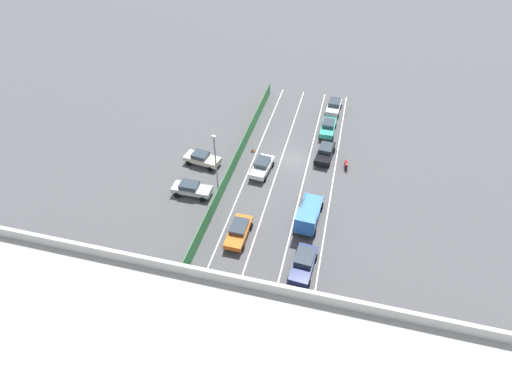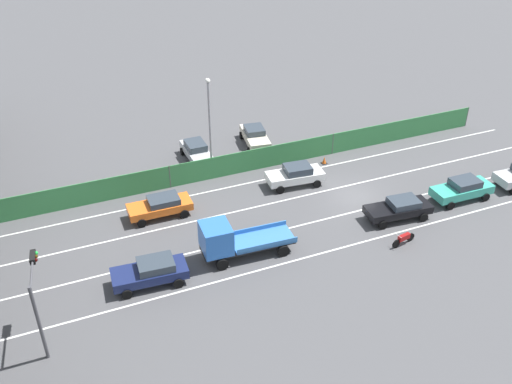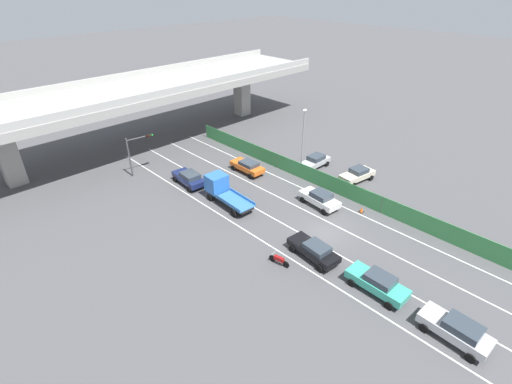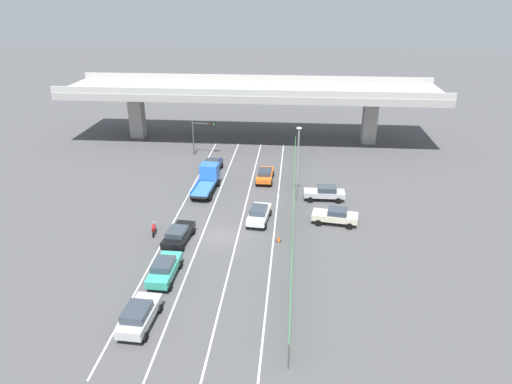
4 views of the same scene
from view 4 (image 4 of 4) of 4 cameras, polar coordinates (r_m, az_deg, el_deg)
ground_plane at (r=44.08m, az=-4.45°, el=-5.46°), size 300.00×300.00×0.00m
lane_line_left_edge at (r=49.71m, az=-9.22°, el=-2.17°), size 0.14×46.71×0.01m
lane_line_mid_left at (r=49.02m, az=-5.40°, el=-2.33°), size 0.14×46.71×0.01m
lane_line_mid_right at (r=48.56m, az=-1.50°, el=-2.49°), size 0.14×46.71×0.01m
lane_line_right_edge at (r=48.33m, az=2.46°, el=-2.64°), size 0.14×46.71×0.01m
elevated_overpass at (r=70.47m, az=-0.62°, el=11.93°), size 54.97×11.97×8.78m
green_fence at (r=47.89m, az=4.57°, el=-1.71°), size 0.10×42.81×1.88m
car_taxi_teal at (r=38.33m, az=-11.09°, el=-9.12°), size 2.05×4.70×1.66m
car_sedan_white at (r=46.25m, az=0.37°, el=-2.64°), size 2.35×4.57×1.64m
car_sedan_navy at (r=59.10m, az=-5.40°, el=3.23°), size 2.33×4.65×1.61m
car_sedan_black at (r=43.22m, az=-9.43°, el=-5.07°), size 2.34×4.84×1.50m
car_taxi_orange at (r=56.09m, az=1.10°, el=2.15°), size 2.04×4.53×1.49m
car_sedan_silver at (r=33.88m, az=-14.04°, el=-14.28°), size 2.21×4.52×1.68m
flatbed_truck_blue at (r=54.02m, az=-5.86°, el=1.75°), size 2.56×6.16×2.68m
motorcycle at (r=45.36m, az=-12.31°, el=-4.42°), size 0.62×1.94×0.93m
parked_sedan_cream at (r=46.59m, az=9.63°, el=-2.83°), size 4.62×2.53×1.58m
parked_wagon_silver at (r=51.59m, az=8.37°, el=-0.05°), size 4.43×1.94×1.59m
traffic_light at (r=64.64m, az=-6.66°, el=7.36°), size 3.33×0.71×4.82m
street_lamp at (r=49.74m, az=5.13°, el=4.19°), size 0.60×0.36×8.23m
traffic_cone at (r=43.16m, az=2.77°, el=-5.66°), size 0.47×0.47×0.60m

